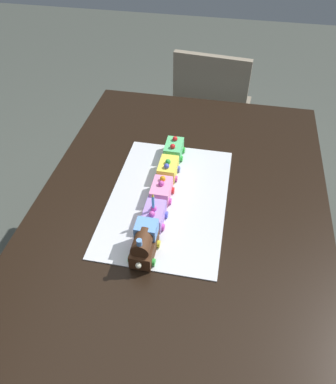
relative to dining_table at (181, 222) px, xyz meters
name	(u,v)px	position (x,y,z in m)	size (l,w,h in m)	color
ground_plane	(178,309)	(0.00, 0.00, -0.63)	(8.00, 8.00, 0.00)	#474C44
dining_table	(181,222)	(0.00, 0.00, 0.00)	(1.40, 1.00, 0.74)	black
chair	(212,111)	(1.03, -0.01, -0.16)	(0.44, 0.44, 0.86)	gray
cake_board	(168,199)	(0.00, 0.05, 0.11)	(0.60, 0.40, 0.00)	silver
cake_locomotive	(144,243)	(-0.24, 0.07, 0.16)	(0.14, 0.08, 0.12)	#472816
cake_car_caboose_lavender	(154,216)	(-0.11, 0.07, 0.14)	(0.10, 0.08, 0.07)	#AD84E0
cake_car_tanker_bubblegum	(161,191)	(0.01, 0.07, 0.14)	(0.10, 0.08, 0.07)	pink
cake_car_hopper_lemon	(168,169)	(0.12, 0.07, 0.14)	(0.10, 0.08, 0.07)	#F4E04C
cake_car_flatbed_mint_green	(174,150)	(0.24, 0.07, 0.14)	(0.10, 0.08, 0.07)	#59CC7A
birthday_candle	(153,201)	(-0.12, 0.07, 0.21)	(0.01, 0.01, 0.06)	#4CA5E5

